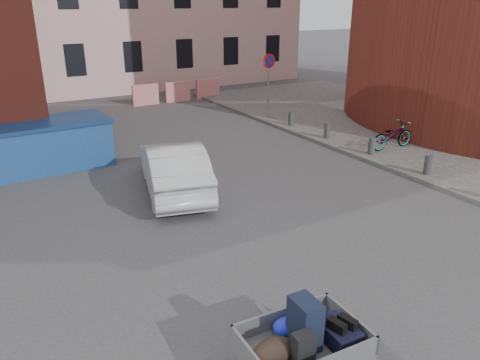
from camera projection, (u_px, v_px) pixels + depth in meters
ground at (280, 247)px, 9.73m from camera, size 120.00×120.00×0.00m
sidewalk at (436, 135)px, 17.66m from camera, size 9.00×24.00×0.12m
no_parking_sign at (269, 72)px, 19.48m from camera, size 0.60×0.09×2.65m
bollards at (372, 146)px, 15.17m from camera, size 0.22×9.02×0.55m
barriers at (178, 92)px, 23.61m from camera, size 4.70×0.18×1.00m
trailer at (302, 342)px, 6.15m from camera, size 1.65×1.84×1.20m
dumpster at (50, 144)px, 14.18m from camera, size 3.53×1.91×1.46m
silver_car at (174, 167)px, 12.36m from camera, size 2.44×4.39×1.37m
bicycle at (392, 135)px, 15.68m from camera, size 1.74×0.65×0.90m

